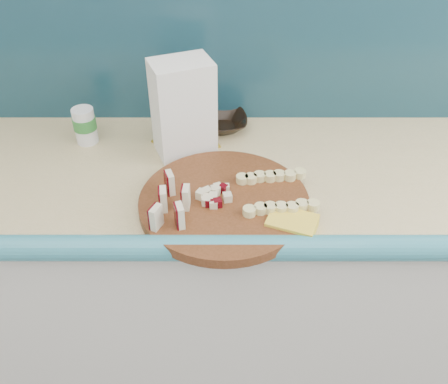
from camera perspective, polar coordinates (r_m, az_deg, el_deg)
kitchen_counter at (r=1.66m, az=-4.68°, el=-10.23°), size 2.20×0.63×0.91m
backsplash at (r=1.49m, az=-5.38°, el=17.08°), size 2.20×0.02×0.50m
cutting_board at (r=1.21m, az=-0.00°, el=-1.22°), size 0.46×0.46×0.03m
apple_wedges at (r=1.16m, az=-6.12°, el=-1.16°), size 0.09×0.16×0.06m
apple_chunks at (r=1.20m, az=-1.24°, el=-0.44°), size 0.07×0.07×0.02m
banana_slices at (r=1.22m, az=5.91°, el=0.05°), size 0.19×0.17×0.02m
brown_bowl at (r=1.51m, az=-0.40°, el=7.96°), size 0.18×0.18×0.04m
flour_bag at (r=1.36m, az=-4.68°, el=9.49°), size 0.19×0.16×0.27m
canister at (r=1.48m, az=-15.61°, el=7.39°), size 0.07×0.07×0.11m
sponge at (r=1.16m, az=7.77°, el=-3.69°), size 0.13×0.11×0.03m
banana_peel at (r=1.50m, az=-3.83°, el=6.72°), size 0.20×0.18×0.01m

